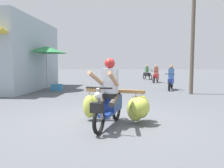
# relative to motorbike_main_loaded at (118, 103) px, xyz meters

# --- Properties ---
(ground_plane) EXTENTS (120.00, 120.00, 0.00)m
(ground_plane) POSITION_rel_motorbike_main_loaded_xyz_m (-0.28, 0.21, -0.50)
(ground_plane) COLOR #56595E
(motorbike_main_loaded) EXTENTS (1.78, 1.73, 1.58)m
(motorbike_main_loaded) POSITION_rel_motorbike_main_loaded_xyz_m (0.00, 0.00, 0.00)
(motorbike_main_loaded) COLOR black
(motorbike_main_loaded) RESTS_ON ground
(motorbike_distant_ahead_left) EXTENTS (0.76, 1.53, 1.40)m
(motorbike_distant_ahead_left) POSITION_rel_motorbike_main_loaded_xyz_m (2.40, 12.38, 0.07)
(motorbike_distant_ahead_left) COLOR black
(motorbike_distant_ahead_left) RESTS_ON ground
(motorbike_distant_ahead_right) EXTENTS (0.68, 1.57, 1.40)m
(motorbike_distant_ahead_right) POSITION_rel_motorbike_main_loaded_xyz_m (2.61, 7.28, 0.07)
(motorbike_distant_ahead_right) COLOR black
(motorbike_distant_ahead_right) RESTS_ON ground
(motorbike_distant_far_ahead) EXTENTS (0.86, 1.48, 1.40)m
(motorbike_distant_far_ahead) POSITION_rel_motorbike_main_loaded_xyz_m (1.96, 15.71, 0.07)
(motorbike_distant_far_ahead) COLOR black
(motorbike_distant_far_ahead) RESTS_ON ground
(shopfront_building) EXTENTS (3.16, 6.55, 3.94)m
(shopfront_building) POSITION_rel_motorbike_main_loaded_xyz_m (-6.36, 6.96, 1.47)
(shopfront_building) COLOR #9EADB7
(shopfront_building) RESTS_ON ground
(market_umbrella_near_shop) EXTENTS (2.23, 2.23, 2.44)m
(market_umbrella_near_shop) POSITION_rel_motorbike_main_loaded_xyz_m (-4.29, 6.58, 1.75)
(market_umbrella_near_shop) COLOR #99999E
(market_umbrella_near_shop) RESTS_ON ground
(produce_crate) EXTENTS (0.56, 0.40, 0.36)m
(produce_crate) POSITION_rel_motorbike_main_loaded_xyz_m (-3.68, 6.42, -0.32)
(produce_crate) COLOR teal
(produce_crate) RESTS_ON ground
(utility_pole) EXTENTS (0.18, 0.18, 6.19)m
(utility_pole) POSITION_rel_motorbike_main_loaded_xyz_m (3.27, 5.62, 2.60)
(utility_pole) COLOR brown
(utility_pole) RESTS_ON ground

